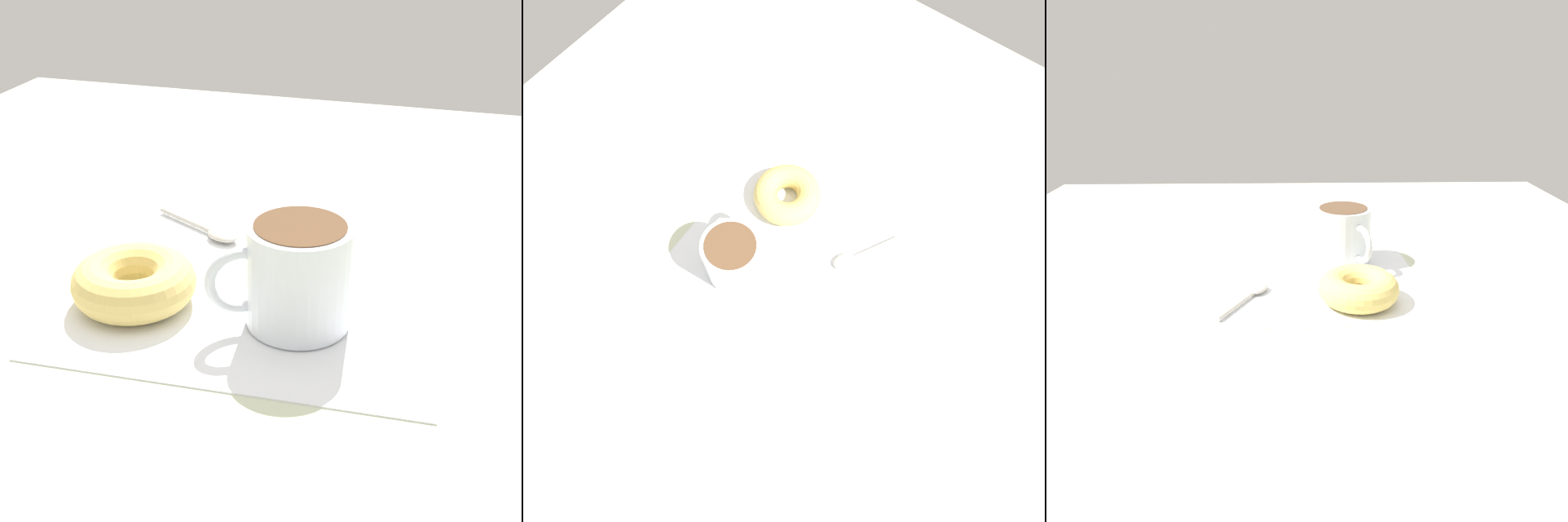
% 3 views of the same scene
% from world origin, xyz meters
% --- Properties ---
extents(ground_plane, '(1.20, 1.20, 0.02)m').
position_xyz_m(ground_plane, '(0.00, 0.00, -0.01)').
color(ground_plane, beige).
extents(napkin, '(0.34, 0.34, 0.00)m').
position_xyz_m(napkin, '(0.01, 0.01, 0.00)').
color(napkin, white).
rests_on(napkin, ground_plane).
extents(coffee_cup, '(0.09, 0.11, 0.09)m').
position_xyz_m(coffee_cup, '(0.07, 0.05, 0.05)').
color(coffee_cup, silver).
rests_on(coffee_cup, napkin).
extents(donut, '(0.11, 0.11, 0.04)m').
position_xyz_m(donut, '(0.07, -0.09, 0.02)').
color(donut, '#E5C66B').
rests_on(donut, napkin).
extents(spoon, '(0.07, 0.11, 0.01)m').
position_xyz_m(spoon, '(-0.07, -0.07, 0.01)').
color(spoon, '#B7B2A8').
rests_on(spoon, napkin).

